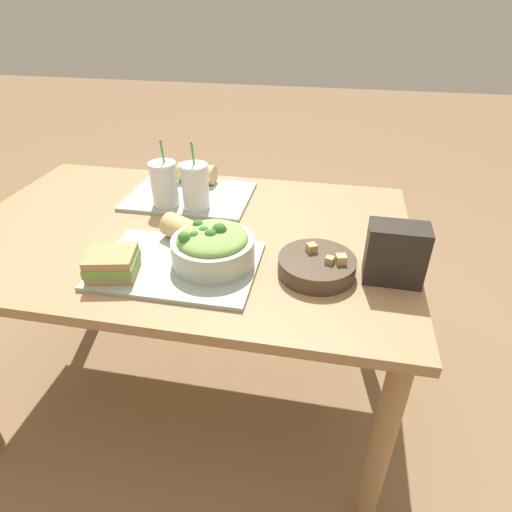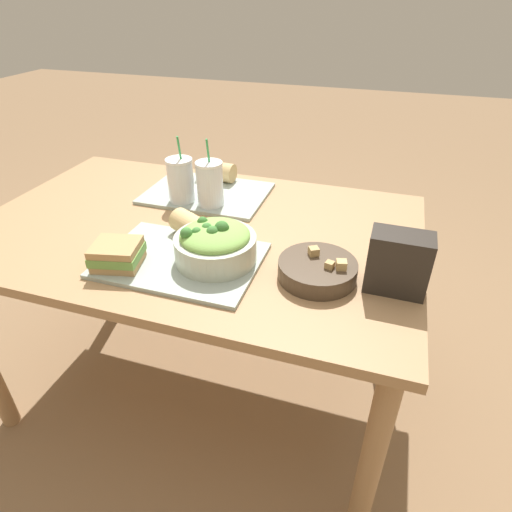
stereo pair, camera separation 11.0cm
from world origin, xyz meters
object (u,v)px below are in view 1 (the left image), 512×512
object	(u,v)px
baguette_far	(197,173)
drink_cup_red	(195,188)
drink_cup_dark	(164,185)
soup_bowl	(317,265)
chip_bag	(396,254)
salad_bowl	(213,246)
baguette_near	(187,232)
sandwich_near	(112,263)

from	to	relation	value
baguette_far	drink_cup_red	xyz separation A→B (m)	(0.06, -0.20, 0.03)
drink_cup_dark	drink_cup_red	bearing A→B (deg)	0.00
soup_bowl	baguette_far	xyz separation A→B (m)	(-0.48, 0.50, 0.02)
soup_bowl	chip_bag	distance (m)	0.20
salad_bowl	baguette_near	bearing A→B (deg)	139.16
sandwich_near	drink_cup_red	bearing A→B (deg)	65.19
baguette_far	sandwich_near	bearing A→B (deg)	-177.85
sandwich_near	baguette_far	bearing A→B (deg)	74.40
baguette_near	drink_cup_red	bearing A→B (deg)	39.62
drink_cup_dark	drink_cup_red	world-z (taller)	drink_cup_red
drink_cup_red	chip_bag	distance (m)	0.68
baguette_far	drink_cup_dark	bearing A→B (deg)	172.18
baguette_far	drink_cup_red	size ratio (longest dim) A/B	0.65
soup_bowl	baguette_near	xyz separation A→B (m)	(-0.38, 0.07, 0.02)
baguette_far	drink_cup_red	world-z (taller)	drink_cup_red
soup_bowl	baguette_far	world-z (taller)	baguette_far
salad_bowl	chip_bag	bearing A→B (deg)	3.44
sandwich_near	chip_bag	bearing A→B (deg)	-2.23
sandwich_near	drink_cup_dark	distance (m)	0.42
baguette_far	drink_cup_red	bearing A→B (deg)	-159.07
soup_bowl	drink_cup_red	distance (m)	0.52
baguette_far	chip_bag	size ratio (longest dim) A/B	0.95
sandwich_near	baguette_near	world-z (taller)	baguette_near
baguette_near	drink_cup_dark	world-z (taller)	drink_cup_dark
sandwich_near	baguette_near	size ratio (longest dim) A/B	0.85
drink_cup_dark	chip_bag	xyz separation A→B (m)	(0.72, -0.29, -0.00)
baguette_near	sandwich_near	bearing A→B (deg)	171.52
salad_bowl	chip_bag	distance (m)	0.47
baguette_far	drink_cup_dark	world-z (taller)	drink_cup_dark
salad_bowl	drink_cup_dark	size ratio (longest dim) A/B	0.98
salad_bowl	baguette_far	bearing A→B (deg)	111.80
sandwich_near	drink_cup_red	xyz separation A→B (m)	(0.09, 0.42, 0.04)
baguette_far	drink_cup_red	distance (m)	0.21
salad_bowl	drink_cup_dark	distance (m)	0.40
baguette_near	baguette_far	xyz separation A→B (m)	(-0.11, 0.43, 0.00)
baguette_near	baguette_far	size ratio (longest dim) A/B	1.15
salad_bowl	soup_bowl	size ratio (longest dim) A/B	1.08
drink_cup_dark	chip_bag	distance (m)	0.78
drink_cup_dark	drink_cup_red	size ratio (longest dim) A/B	1.00
soup_bowl	sandwich_near	world-z (taller)	sandwich_near
salad_bowl	baguette_near	size ratio (longest dim) A/B	1.29
salad_bowl	sandwich_near	distance (m)	0.26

